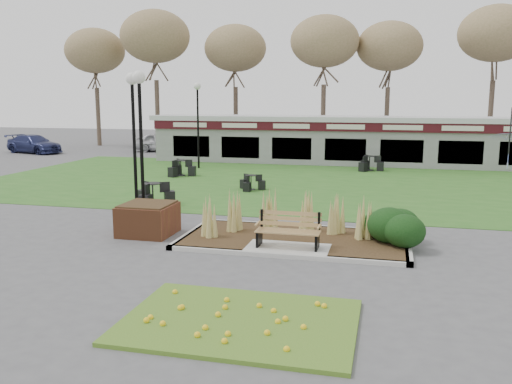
% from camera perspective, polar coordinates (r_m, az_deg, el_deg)
% --- Properties ---
extents(ground, '(100.00, 100.00, 0.00)m').
position_cam_1_polar(ground, '(14.35, 3.24, -6.48)').
color(ground, '#515154').
rests_on(ground, ground).
extents(lawn, '(34.00, 16.00, 0.02)m').
position_cam_1_polar(lawn, '(25.97, 8.15, 0.91)').
color(lawn, '#2B621F').
rests_on(lawn, ground).
extents(flower_bed, '(4.20, 3.00, 0.16)m').
position_cam_1_polar(flower_bed, '(10.10, -1.72, -13.30)').
color(flower_bed, '#447320').
rests_on(flower_bed, ground).
extents(planting_bed, '(6.75, 3.40, 1.27)m').
position_cam_1_polar(planting_bed, '(15.38, 8.88, -4.04)').
color(planting_bed, '#301E13').
rests_on(planting_bed, ground).
extents(park_bench, '(1.70, 0.66, 0.93)m').
position_cam_1_polar(park_bench, '(14.43, 3.45, -3.96)').
color(park_bench, '#A5834A').
rests_on(park_bench, ground).
extents(brick_planter, '(1.50, 1.50, 0.95)m').
position_cam_1_polar(brick_planter, '(16.49, -11.30, -2.78)').
color(brick_planter, brown).
rests_on(brick_planter, ground).
extents(food_pavilion, '(24.60, 3.40, 2.90)m').
position_cam_1_polar(food_pavilion, '(33.69, 9.59, 5.44)').
color(food_pavilion, gray).
rests_on(food_pavilion, ground).
extents(tree_backdrop, '(47.24, 5.24, 10.36)m').
position_cam_1_polar(tree_backdrop, '(41.83, 10.76, 15.71)').
color(tree_backdrop, '#47382B').
rests_on(tree_backdrop, ground).
extents(lamp_post_near_left, '(0.40, 0.40, 4.86)m').
position_cam_1_polar(lamp_post_near_left, '(18.74, -12.81, 8.15)').
color(lamp_post_near_left, black).
rests_on(lamp_post_near_left, ground).
extents(lamp_post_mid_left, '(0.40, 0.40, 4.86)m').
position_cam_1_polar(lamp_post_mid_left, '(17.36, -12.10, 8.05)').
color(lamp_post_mid_left, black).
rests_on(lamp_post_mid_left, ground).
extents(lamp_post_far_left, '(0.40, 0.40, 4.86)m').
position_cam_1_polar(lamp_post_far_left, '(31.16, -6.16, 8.97)').
color(lamp_post_far_left, black).
rests_on(lamp_post_far_left, ground).
extents(bistro_set_a, '(1.61, 1.40, 0.86)m').
position_cam_1_polar(bistro_set_a, '(20.77, -10.80, -0.62)').
color(bistro_set_a, black).
rests_on(bistro_set_a, ground).
extents(bistro_set_b, '(1.43, 1.52, 0.82)m').
position_cam_1_polar(bistro_set_b, '(28.42, -7.93, 2.26)').
color(bistro_set_b, black).
rests_on(bistro_set_b, ground).
extents(bistro_set_c, '(1.23, 1.13, 0.66)m').
position_cam_1_polar(bistro_set_c, '(23.85, -0.52, 0.76)').
color(bistro_set_c, black).
rests_on(bistro_set_c, ground).
extents(bistro_set_d, '(1.36, 1.54, 0.82)m').
position_cam_1_polar(bistro_set_d, '(30.78, 11.84, 2.73)').
color(bistro_set_d, black).
rests_on(bistro_set_d, ground).
extents(patio_umbrella, '(2.43, 2.46, 2.48)m').
position_cam_1_polar(patio_umbrella, '(28.29, 25.06, 4.00)').
color(patio_umbrella, black).
rests_on(patio_umbrella, ground).
extents(car_silver, '(4.45, 2.55, 1.43)m').
position_cam_1_polar(car_silver, '(41.47, -9.89, 5.20)').
color(car_silver, '#B3B4B8').
rests_on(car_silver, ground).
extents(car_black, '(4.93, 2.77, 1.54)m').
position_cam_1_polar(car_black, '(42.04, -0.90, 5.49)').
color(car_black, black).
rests_on(car_black, ground).
extents(car_blue, '(4.91, 3.06, 1.33)m').
position_cam_1_polar(car_blue, '(42.92, -22.32, 4.70)').
color(car_blue, navy).
rests_on(car_blue, ground).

